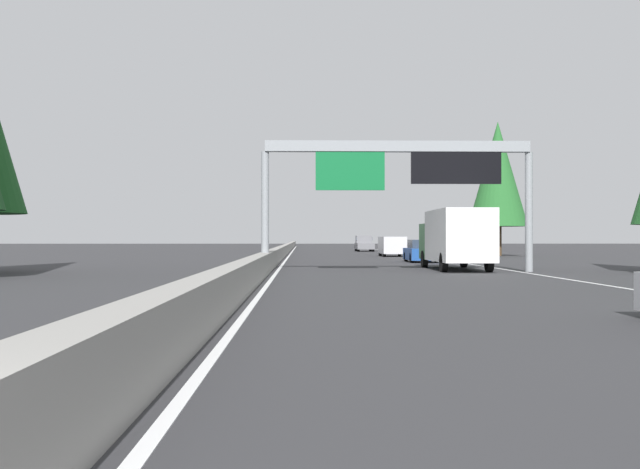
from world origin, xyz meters
name	(u,v)px	position (x,y,z in m)	size (l,w,h in m)	color
ground_plane	(284,258)	(60.00, 0.00, 0.00)	(320.00, 320.00, 0.00)	#2D2D30
median_barrier	(286,249)	(80.00, 0.30, 0.45)	(180.00, 0.56, 0.90)	gray
shoulder_stripe_right	(413,255)	(70.00, -11.52, 0.01)	(160.00, 0.16, 0.01)	silver
shoulder_stripe_median	(289,255)	(70.00, -0.25, 0.01)	(160.00, 0.16, 0.01)	silver
sign_gantry_overhead	(401,168)	(34.81, -6.04, 4.85)	(0.50, 12.68, 6.09)	gray
box_truck_mid_left	(455,237)	(37.29, -9.04, 1.61)	(8.50, 2.40, 2.95)	white
sedan_distant_a	(421,252)	(49.76, -9.20, 0.68)	(4.40, 1.80, 1.47)	#1E4793
pickup_mid_center	(364,244)	(92.10, -8.78, 0.91)	(5.60, 2.00, 1.86)	slate
minivan_mid_right	(392,245)	(65.94, -9.14, 0.95)	(5.00, 1.95, 1.69)	silver
conifer_right_mid	(498,174)	(67.34, -18.64, 7.20)	(5.21, 5.21, 11.84)	#4C3823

